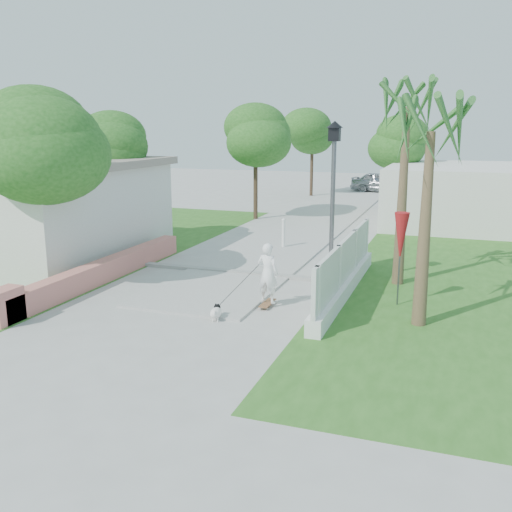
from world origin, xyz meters
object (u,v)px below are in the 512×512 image
at_px(patio_umbrella, 401,238).
at_px(bollard, 283,232).
at_px(street_lamp, 333,199).
at_px(skateboarder, 250,281).
at_px(parked_car, 382,182).
at_px(dog, 216,312).

bearing_deg(patio_umbrella, bollard, 129.91).
relative_size(street_lamp, patio_umbrella, 1.93).
relative_size(skateboarder, parked_car, 0.40).
xyz_separation_m(street_lamp, bollard, (-2.70, 4.50, -1.84)).
height_order(patio_umbrella, parked_car, patio_umbrella).
bearing_deg(dog, bollard, 82.43).
bearing_deg(bollard, patio_umbrella, -50.09).
relative_size(patio_umbrella, skateboarder, 1.43).
bearing_deg(skateboarder, street_lamp, -111.77).
distance_m(bollard, patio_umbrella, 7.25).
distance_m(bollard, dog, 8.09).
height_order(bollard, skateboarder, skateboarder).
bearing_deg(bollard, parked_car, 87.01).
bearing_deg(street_lamp, skateboarder, -118.76).
bearing_deg(street_lamp, parked_car, 94.11).
bearing_deg(patio_umbrella, parked_car, 98.31).
xyz_separation_m(street_lamp, dog, (-1.85, -3.54, -2.23)).
distance_m(bollard, skateboarder, 7.17).
bearing_deg(street_lamp, bollard, 120.96).
height_order(bollard, patio_umbrella, patio_umbrella).
relative_size(street_lamp, bollard, 4.07).
xyz_separation_m(dog, parked_car, (0.15, 27.18, 0.48)).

